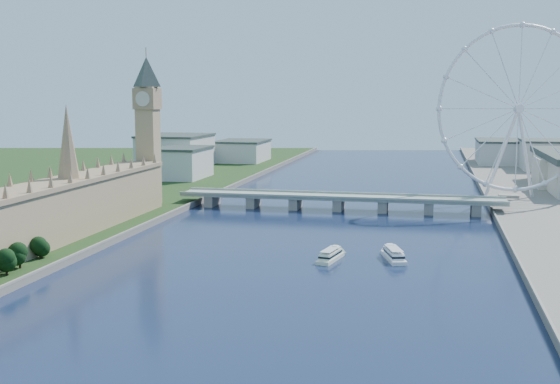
% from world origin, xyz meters
% --- Properties ---
extents(parliament_range, '(24.00, 200.00, 70.00)m').
position_xyz_m(parliament_range, '(-128.00, 170.00, 18.48)').
color(parliament_range, tan).
rests_on(parliament_range, ground).
extents(big_ben, '(20.02, 20.02, 110.00)m').
position_xyz_m(big_ben, '(-128.00, 278.00, 66.57)').
color(big_ben, tan).
rests_on(big_ben, ground).
extents(westminster_bridge, '(220.00, 22.00, 9.50)m').
position_xyz_m(westminster_bridge, '(0.00, 300.00, 6.63)').
color(westminster_bridge, gray).
rests_on(westminster_bridge, ground).
extents(london_eye, '(113.60, 39.12, 124.30)m').
position_xyz_m(london_eye, '(119.98, 355.08, 67.52)').
color(london_eye, silver).
rests_on(london_eye, ground).
extents(city_skyline, '(505.00, 280.00, 32.00)m').
position_xyz_m(city_skyline, '(39.22, 560.08, 16.96)').
color(city_skyline, beige).
rests_on(city_skyline, ground).
extents(tour_boat_near, '(11.73, 27.32, 5.83)m').
position_xyz_m(tour_boat_near, '(15.56, 152.35, 0.00)').
color(tour_boat_near, silver).
rests_on(tour_boat_near, ground).
extents(tour_boat_far, '(14.90, 29.11, 6.22)m').
position_xyz_m(tour_boat_far, '(44.78, 159.44, 0.00)').
color(tour_boat_far, white).
rests_on(tour_boat_far, ground).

